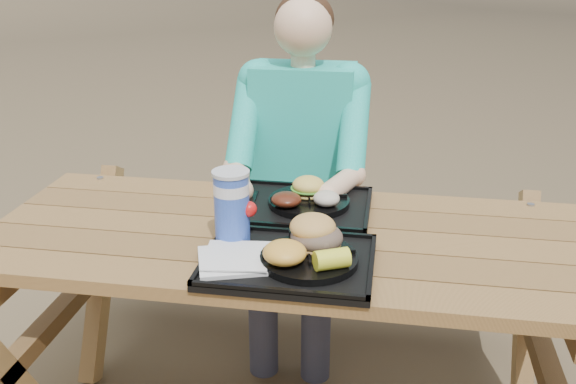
# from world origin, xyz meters

# --- Properties ---
(picnic_table) EXTENTS (1.80, 1.49, 0.75)m
(picnic_table) POSITION_xyz_m (0.00, 0.00, 0.38)
(picnic_table) COLOR #999999
(picnic_table) RESTS_ON ground
(tray_near) EXTENTS (0.45, 0.35, 0.02)m
(tray_near) POSITION_xyz_m (0.04, -0.21, 0.76)
(tray_near) COLOR black
(tray_near) RESTS_ON picnic_table
(tray_far) EXTENTS (0.45, 0.35, 0.02)m
(tray_far) POSITION_xyz_m (0.01, 0.17, 0.76)
(tray_far) COLOR black
(tray_far) RESTS_ON picnic_table
(plate_near) EXTENTS (0.26, 0.26, 0.02)m
(plate_near) POSITION_xyz_m (0.09, -0.21, 0.78)
(plate_near) COLOR black
(plate_near) RESTS_ON tray_near
(plate_far) EXTENTS (0.26, 0.26, 0.02)m
(plate_far) POSITION_xyz_m (0.04, 0.18, 0.78)
(plate_far) COLOR black
(plate_far) RESTS_ON tray_far
(napkin_stack) EXTENTS (0.22, 0.22, 0.02)m
(napkin_stack) POSITION_xyz_m (-0.11, -0.25, 0.78)
(napkin_stack) COLOR silver
(napkin_stack) RESTS_ON tray_near
(soda_cup) EXTENTS (0.10, 0.10, 0.20)m
(soda_cup) POSITION_xyz_m (-0.14, -0.12, 0.87)
(soda_cup) COLOR #173CB0
(soda_cup) RESTS_ON tray_near
(condiment_bbq) EXTENTS (0.06, 0.06, 0.03)m
(condiment_bbq) POSITION_xyz_m (0.05, -0.09, 0.79)
(condiment_bbq) COLOR black
(condiment_bbq) RESTS_ON tray_near
(condiment_mustard) EXTENTS (0.05, 0.05, 0.03)m
(condiment_mustard) POSITION_xyz_m (0.09, -0.08, 0.78)
(condiment_mustard) COLOR gold
(condiment_mustard) RESTS_ON tray_near
(sandwich) EXTENTS (0.13, 0.13, 0.14)m
(sandwich) POSITION_xyz_m (0.10, -0.16, 0.86)
(sandwich) COLOR #CD9448
(sandwich) RESTS_ON plate_near
(mac_cheese) EXTENTS (0.11, 0.11, 0.06)m
(mac_cheese) POSITION_xyz_m (0.04, -0.26, 0.82)
(mac_cheese) COLOR gold
(mac_cheese) RESTS_ON plate_near
(corn_cob) EXTENTS (0.12, 0.12, 0.05)m
(corn_cob) POSITION_xyz_m (0.16, -0.27, 0.82)
(corn_cob) COLOR yellow
(corn_cob) RESTS_ON plate_near
(cutlery_far) EXTENTS (0.04, 0.16, 0.01)m
(cutlery_far) POSITION_xyz_m (-0.15, 0.17, 0.77)
(cutlery_far) COLOR black
(cutlery_far) RESTS_ON tray_far
(burger) EXTENTS (0.11, 0.11, 0.09)m
(burger) POSITION_xyz_m (0.03, 0.21, 0.84)
(burger) COLOR #E1BD4F
(burger) RESTS_ON plate_far
(baked_beans) EXTENTS (0.09, 0.09, 0.04)m
(baked_beans) POSITION_xyz_m (-0.02, 0.11, 0.81)
(baked_beans) COLOR #4D1D0F
(baked_beans) RESTS_ON plate_far
(potato_salad) EXTENTS (0.08, 0.08, 0.05)m
(potato_salad) POSITION_xyz_m (0.10, 0.13, 0.81)
(potato_salad) COLOR beige
(potato_salad) RESTS_ON plate_far
(diner) EXTENTS (0.48, 0.84, 1.28)m
(diner) POSITION_xyz_m (-0.05, 0.62, 0.64)
(diner) COLOR #18ACAD
(diner) RESTS_ON ground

